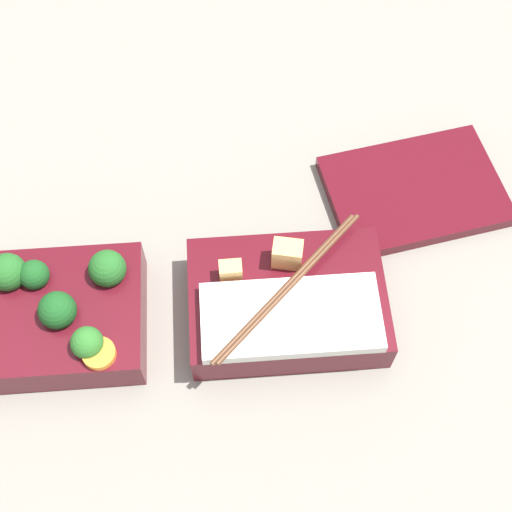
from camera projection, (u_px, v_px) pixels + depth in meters
name	position (u px, v px, depth m)	size (l,w,h in m)	color
ground_plane	(157.00, 320.00, 0.71)	(3.00, 3.00, 0.00)	gray
bento_tray_vegetable	(47.00, 317.00, 0.69)	(0.19, 0.13, 0.07)	#510F19
bento_tray_rice	(287.00, 304.00, 0.69)	(0.19, 0.15, 0.07)	#510F19
bento_lid	(414.00, 191.00, 0.78)	(0.19, 0.13, 0.01)	#510F19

